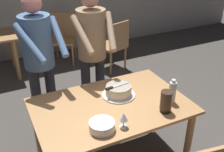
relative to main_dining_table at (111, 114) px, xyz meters
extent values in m
cube|color=tan|center=(0.00, 0.00, 0.09)|extent=(1.48, 0.96, 0.03)
cylinder|color=tan|center=(0.67, -0.41, -0.28)|extent=(0.07, 0.07, 0.72)
cylinder|color=tan|center=(-0.67, 0.41, -0.28)|extent=(0.07, 0.07, 0.72)
cylinder|color=tan|center=(0.67, 0.41, -0.28)|extent=(0.07, 0.07, 0.72)
cylinder|color=silver|center=(0.14, 0.12, 0.11)|extent=(0.34, 0.34, 0.01)
cylinder|color=beige|center=(0.14, 0.12, 0.16)|extent=(0.26, 0.26, 0.09)
cylinder|color=#A49984|center=(0.14, 0.12, 0.21)|extent=(0.25, 0.25, 0.01)
cube|color=silver|center=(0.16, 0.12, 0.22)|extent=(0.20, 0.04, 0.00)
cube|color=black|center=(0.03, 0.11, 0.22)|extent=(0.08, 0.03, 0.02)
cylinder|color=white|center=(-0.23, -0.30, 0.11)|extent=(0.22, 0.22, 0.01)
cylinder|color=white|center=(-0.23, -0.30, 0.12)|extent=(0.22, 0.22, 0.01)
cylinder|color=white|center=(-0.23, -0.30, 0.13)|extent=(0.22, 0.22, 0.01)
cylinder|color=white|center=(-0.23, -0.30, 0.14)|extent=(0.22, 0.22, 0.01)
cylinder|color=white|center=(-0.23, -0.30, 0.15)|extent=(0.22, 0.22, 0.01)
cylinder|color=white|center=(-0.23, -0.30, 0.16)|extent=(0.22, 0.22, 0.01)
cylinder|color=white|center=(-0.23, -0.30, 0.17)|extent=(0.22, 0.22, 0.01)
cylinder|color=white|center=(-0.23, -0.30, 0.18)|extent=(0.22, 0.22, 0.01)
cylinder|color=silver|center=(-0.05, -0.35, 0.11)|extent=(0.07, 0.07, 0.00)
cylinder|color=silver|center=(-0.05, -0.35, 0.15)|extent=(0.01, 0.01, 0.07)
cone|color=silver|center=(-0.05, -0.35, 0.22)|extent=(0.08, 0.08, 0.07)
cylinder|color=silver|center=(0.55, -0.22, 0.22)|extent=(0.07, 0.07, 0.22)
cylinder|color=silver|center=(0.55, -0.22, 0.34)|extent=(0.04, 0.04, 0.03)
cylinder|color=black|center=(0.40, -0.32, 0.12)|extent=(0.10, 0.10, 0.03)
cylinder|color=#3F2D23|center=(0.40, -0.32, 0.23)|extent=(0.11, 0.11, 0.18)
cylinder|color=#2D2D38|center=(0.19, 0.70, -0.17)|extent=(0.11, 0.11, 0.95)
cylinder|color=#2D2D38|center=(0.01, 0.71, -0.17)|extent=(0.11, 0.11, 0.95)
cylinder|color=#997A5B|center=(0.10, 0.70, 0.58)|extent=(0.32, 0.32, 0.55)
cylinder|color=#997A5B|center=(0.24, 0.51, 0.65)|extent=(0.18, 0.42, 0.34)
cylinder|color=#997A5B|center=(-0.07, 0.53, 0.65)|extent=(0.13, 0.42, 0.34)
cylinder|color=#2D2D38|center=(-0.40, 0.75, -0.17)|extent=(0.11, 0.11, 0.95)
cylinder|color=#2D2D38|center=(-0.58, 0.71, -0.17)|extent=(0.11, 0.11, 0.95)
cylinder|color=#4C6B93|center=(-0.49, 0.73, 0.58)|extent=(0.32, 0.32, 0.55)
sphere|color=#D87F77|center=(-0.49, 0.73, 0.98)|extent=(0.20, 0.20, 0.20)
cylinder|color=#4C6B93|center=(-0.30, 0.59, 0.65)|extent=(0.08, 0.42, 0.34)
cylinder|color=#4C6B93|center=(-0.60, 0.52, 0.65)|extent=(0.25, 0.40, 0.34)
cylinder|color=tan|center=(-0.58, 2.38, -0.29)|extent=(0.07, 0.07, 0.71)
cylinder|color=tan|center=(-0.58, 2.93, -0.29)|extent=(0.07, 0.07, 0.71)
cube|color=tan|center=(0.33, 2.72, -0.21)|extent=(0.59, 0.59, 0.04)
cylinder|color=tan|center=(0.42, 2.48, -0.44)|extent=(0.04, 0.04, 0.41)
cylinder|color=tan|center=(0.09, 2.64, -0.44)|extent=(0.04, 0.04, 0.41)
cylinder|color=tan|center=(0.58, 2.80, -0.44)|extent=(0.04, 0.04, 0.41)
cylinder|color=tan|center=(0.25, 2.96, -0.44)|extent=(0.04, 0.04, 0.41)
cube|color=tan|center=(0.42, 2.90, 0.03)|extent=(0.41, 0.22, 0.45)
cube|color=tan|center=(1.02, 2.09, -0.21)|extent=(0.55, 0.55, 0.04)
cylinder|color=tan|center=(0.79, 2.21, -0.44)|extent=(0.04, 0.04, 0.41)
cylinder|color=tan|center=(1.13, 2.32, -0.44)|extent=(0.04, 0.04, 0.41)
cylinder|color=tan|center=(0.90, 1.87, -0.44)|extent=(0.04, 0.04, 0.41)
cylinder|color=tan|center=(1.25, 1.98, -0.44)|extent=(0.04, 0.04, 0.41)
cube|color=tan|center=(1.08, 1.90, 0.03)|extent=(0.43, 0.16, 0.45)
camera|label=1|loc=(-0.94, -1.95, 1.57)|focal=43.34mm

